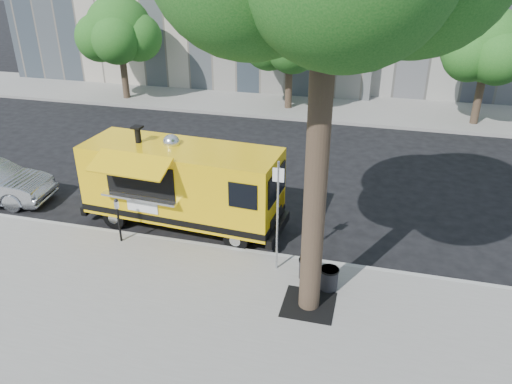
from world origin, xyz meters
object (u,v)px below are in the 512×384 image
at_px(far_tree_a, 119,29).
at_px(trash_bin_left, 329,278).
at_px(far_tree_c, 489,46).
at_px(food_truck, 181,183).
at_px(trash_bin_right, 307,268).
at_px(far_tree_b, 290,34).
at_px(parking_meter, 118,215).
at_px(sign_post, 278,210).

relative_size(far_tree_a, trash_bin_left, 9.52).
relative_size(far_tree_c, food_truck, 0.84).
bearing_deg(far_tree_c, food_truck, -128.50).
bearing_deg(trash_bin_left, trash_bin_right, 152.34).
bearing_deg(far_tree_a, trash_bin_left, -47.92).
height_order(far_tree_a, food_truck, far_tree_a).
xyz_separation_m(far_tree_b, far_tree_c, (9.00, -0.30, -0.12)).
relative_size(far_tree_c, parking_meter, 3.90).
xyz_separation_m(far_tree_b, sign_post, (2.55, -14.25, -1.98)).
distance_m(far_tree_b, far_tree_c, 9.01).
bearing_deg(trash_bin_right, far_tree_c, 68.34).
xyz_separation_m(sign_post, trash_bin_right, (0.83, -0.20, -1.41)).
bearing_deg(far_tree_b, far_tree_a, -177.46).
relative_size(sign_post, food_truck, 0.48).
xyz_separation_m(far_tree_c, parking_meter, (-11.00, -13.75, -2.74)).
xyz_separation_m(far_tree_a, parking_meter, (7.00, -13.65, -2.79)).
height_order(far_tree_b, far_tree_c, far_tree_b).
height_order(far_tree_a, sign_post, far_tree_a).
bearing_deg(parking_meter, sign_post, -2.52).
xyz_separation_m(food_truck, trash_bin_right, (4.11, -1.92, -0.96)).
bearing_deg(parking_meter, far_tree_a, 117.15).
distance_m(parking_meter, trash_bin_left, 6.03).
bearing_deg(far_tree_a, sign_post, -50.17).
height_order(sign_post, food_truck, sign_post).
bearing_deg(food_truck, trash_bin_right, -21.08).
bearing_deg(far_tree_b, far_tree_c, -1.91).
bearing_deg(sign_post, far_tree_c, 65.19).
relative_size(sign_post, trash_bin_right, 5.58).
bearing_deg(trash_bin_right, sign_post, 166.42).
bearing_deg(trash_bin_left, far_tree_a, 132.08).
height_order(sign_post, parking_meter, sign_post).
height_order(parking_meter, trash_bin_right, parking_meter).
relative_size(food_truck, trash_bin_left, 11.03).
bearing_deg(far_tree_c, far_tree_a, -179.68).
xyz_separation_m(far_tree_a, trash_bin_right, (12.38, -14.05, -3.34)).
height_order(sign_post, trash_bin_left, sign_post).
height_order(food_truck, trash_bin_right, food_truck).
relative_size(far_tree_c, trash_bin_left, 9.26).
relative_size(food_truck, trash_bin_right, 11.55).
distance_m(parking_meter, trash_bin_right, 5.42).
relative_size(far_tree_a, far_tree_b, 0.97).
distance_m(far_tree_c, sign_post, 15.48).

